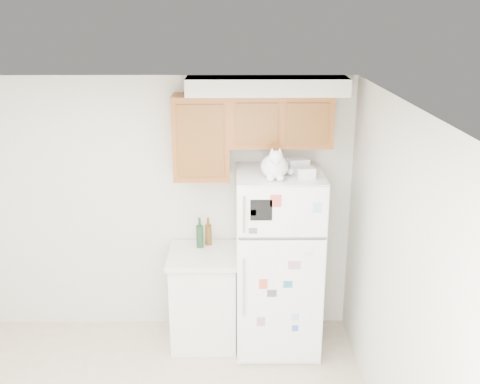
{
  "coord_description": "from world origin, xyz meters",
  "views": [
    {
      "loc": [
        0.79,
        -3.07,
        3.08
      ],
      "look_at": [
        0.84,
        1.55,
        1.55
      ],
      "focal_mm": 42.0,
      "sensor_mm": 36.0,
      "label": 1
    }
  ],
  "objects_px": {
    "refrigerator": "(278,262)",
    "base_counter": "(204,296)",
    "storage_box_back": "(298,164)",
    "cat": "(275,166)",
    "storage_box_front": "(306,173)",
    "bottle_green": "(200,233)",
    "bottle_amber": "(208,231)"
  },
  "relations": [
    {
      "from": "refrigerator",
      "to": "base_counter",
      "type": "relative_size",
      "value": 1.85
    },
    {
      "from": "base_counter",
      "to": "storage_box_back",
      "type": "bearing_deg",
      "value": 3.33
    },
    {
      "from": "base_counter",
      "to": "cat",
      "type": "bearing_deg",
      "value": -18.47
    },
    {
      "from": "storage_box_front",
      "to": "base_counter",
      "type": "bearing_deg",
      "value": 158.97
    },
    {
      "from": "storage_box_front",
      "to": "storage_box_back",
      "type": "bearing_deg",
      "value": 89.99
    },
    {
      "from": "refrigerator",
      "to": "bottle_green",
      "type": "height_order",
      "value": "refrigerator"
    },
    {
      "from": "refrigerator",
      "to": "cat",
      "type": "distance_m",
      "value": 0.97
    },
    {
      "from": "cat",
      "to": "bottle_amber",
      "type": "xyz_separation_m",
      "value": [
        -0.59,
        0.39,
        -0.75
      ]
    },
    {
      "from": "base_counter",
      "to": "storage_box_back",
      "type": "relative_size",
      "value": 5.11
    },
    {
      "from": "storage_box_back",
      "to": "refrigerator",
      "type": "bearing_deg",
      "value": -154.39
    },
    {
      "from": "refrigerator",
      "to": "base_counter",
      "type": "distance_m",
      "value": 0.79
    },
    {
      "from": "bottle_amber",
      "to": "storage_box_front",
      "type": "bearing_deg",
      "value": -24.55
    },
    {
      "from": "storage_box_back",
      "to": "bottle_amber",
      "type": "height_order",
      "value": "storage_box_back"
    },
    {
      "from": "refrigerator",
      "to": "bottle_amber",
      "type": "bearing_deg",
      "value": 158.35
    },
    {
      "from": "bottle_green",
      "to": "bottle_amber",
      "type": "distance_m",
      "value": 0.1
    },
    {
      "from": "base_counter",
      "to": "storage_box_front",
      "type": "height_order",
      "value": "storage_box_front"
    },
    {
      "from": "refrigerator",
      "to": "base_counter",
      "type": "bearing_deg",
      "value": 173.91
    },
    {
      "from": "base_counter",
      "to": "cat",
      "type": "relative_size",
      "value": 2.21
    },
    {
      "from": "cat",
      "to": "storage_box_back",
      "type": "xyz_separation_m",
      "value": [
        0.22,
        0.26,
        -0.06
      ]
    },
    {
      "from": "refrigerator",
      "to": "storage_box_back",
      "type": "xyz_separation_m",
      "value": [
        0.17,
        0.12,
        0.9
      ]
    },
    {
      "from": "refrigerator",
      "to": "bottle_amber",
      "type": "relative_size",
      "value": 6.31
    },
    {
      "from": "storage_box_front",
      "to": "bottle_green",
      "type": "xyz_separation_m",
      "value": [
        -0.93,
        0.33,
        -0.68
      ]
    },
    {
      "from": "cat",
      "to": "bottle_green",
      "type": "xyz_separation_m",
      "value": [
        -0.67,
        0.33,
        -0.74
      ]
    },
    {
      "from": "cat",
      "to": "bottle_amber",
      "type": "bearing_deg",
      "value": 146.23
    },
    {
      "from": "storage_box_back",
      "to": "storage_box_front",
      "type": "bearing_deg",
      "value": -92.69
    },
    {
      "from": "storage_box_front",
      "to": "bottle_green",
      "type": "height_order",
      "value": "storage_box_front"
    },
    {
      "from": "bottle_green",
      "to": "bottle_amber",
      "type": "relative_size",
      "value": 1.09
    },
    {
      "from": "refrigerator",
      "to": "bottle_green",
      "type": "relative_size",
      "value": 5.77
    },
    {
      "from": "storage_box_back",
      "to": "storage_box_front",
      "type": "xyz_separation_m",
      "value": [
        0.04,
        -0.26,
        -0.01
      ]
    },
    {
      "from": "bottle_amber",
      "to": "storage_box_back",
      "type": "bearing_deg",
      "value": -9.31
    },
    {
      "from": "refrigerator",
      "to": "bottle_green",
      "type": "distance_m",
      "value": 0.78
    },
    {
      "from": "storage_box_back",
      "to": "bottle_green",
      "type": "bearing_deg",
      "value": 164.53
    }
  ]
}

